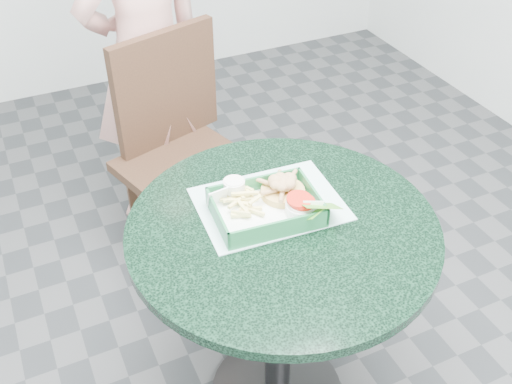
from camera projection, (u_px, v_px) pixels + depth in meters
name	position (u px, v px, depth m)	size (l,w,h in m)	color
cafe_table	(281.00, 274.00, 1.70)	(0.83, 0.83, 0.75)	#29292B
dining_chair	(179.00, 139.00, 2.34)	(0.46, 0.46, 0.93)	#4F3825
diner_person	(147.00, 51.00, 2.36)	(0.58, 0.38, 1.59)	#E09F94
placemat	(269.00, 209.00, 1.66)	(0.39, 0.29, 0.00)	silver
food_basket	(266.00, 216.00, 1.61)	(0.28, 0.20, 0.06)	#20703E
crab_sandwich	(281.00, 190.00, 1.65)	(0.12, 0.12, 0.07)	tan
fries_pile	(241.00, 206.00, 1.61)	(0.10, 0.11, 0.04)	#FBE783
sauce_ramekin	(232.00, 193.00, 1.64)	(0.06, 0.06, 0.03)	white
garnish_cup	(304.00, 210.00, 1.59)	(0.12, 0.12, 0.05)	white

